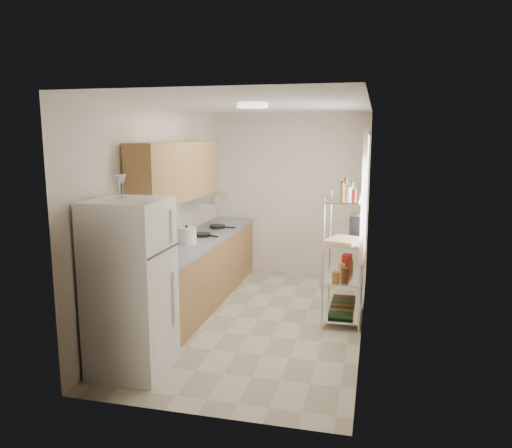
{
  "coord_description": "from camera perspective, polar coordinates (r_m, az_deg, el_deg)",
  "views": [
    {
      "loc": [
        1.35,
        -5.71,
        2.25
      ],
      "look_at": [
        -0.09,
        0.25,
        1.16
      ],
      "focal_mm": 35.0,
      "sensor_mm": 36.0,
      "label": 1
    }
  ],
  "objects": [
    {
      "name": "room",
      "position": [
        5.95,
        0.3,
        0.92
      ],
      "size": [
        2.52,
        4.42,
        2.62
      ],
      "color": "beige",
      "rests_on": "ground"
    },
    {
      "name": "counter_run",
      "position": [
        6.8,
        -6.44,
        -5.28
      ],
      "size": [
        0.63,
        3.51,
        0.9
      ],
      "color": "#9E7443",
      "rests_on": "ground"
    },
    {
      "name": "upper_cabinets",
      "position": [
        6.31,
        -8.91,
        5.99
      ],
      "size": [
        0.33,
        2.2,
        0.72
      ],
      "primitive_type": "cube",
      "color": "#9E7443",
      "rests_on": "room"
    },
    {
      "name": "range_hood",
      "position": [
        7.07,
        -5.94,
        3.07
      ],
      "size": [
        0.5,
        0.6,
        0.12
      ],
      "primitive_type": "cube",
      "color": "#B7BABC",
      "rests_on": "room"
    },
    {
      "name": "window",
      "position": [
        6.11,
        12.35,
        3.29
      ],
      "size": [
        0.06,
        1.0,
        1.46
      ],
      "primitive_type": "cube",
      "color": "white",
      "rests_on": "room"
    },
    {
      "name": "bakers_rack",
      "position": [
        6.13,
        10.12,
        -0.79
      ],
      "size": [
        0.45,
        0.9,
        1.73
      ],
      "color": "silver",
      "rests_on": "ground"
    },
    {
      "name": "ceiling_dome",
      "position": [
        5.59,
        -0.42,
        13.39
      ],
      "size": [
        0.34,
        0.34,
        0.05
      ],
      "primitive_type": "cylinder",
      "color": "white",
      "rests_on": "room"
    },
    {
      "name": "refrigerator",
      "position": [
        4.9,
        -14.14,
        -7.01
      ],
      "size": [
        0.69,
        0.69,
        1.67
      ],
      "primitive_type": "cube",
      "color": "white",
      "rests_on": "ground"
    },
    {
      "name": "wine_glass_a",
      "position": [
        4.87,
        -14.99,
        4.23
      ],
      "size": [
        0.08,
        0.08,
        0.22
      ],
      "primitive_type": null,
      "color": "silver",
      "rests_on": "refrigerator"
    },
    {
      "name": "wine_glass_b",
      "position": [
        4.77,
        -15.33,
        4.09
      ],
      "size": [
        0.08,
        0.08,
        0.22
      ],
      "primitive_type": null,
      "color": "silver",
      "rests_on": "refrigerator"
    },
    {
      "name": "rice_cooker",
      "position": [
        6.36,
        -7.94,
        -1.31
      ],
      "size": [
        0.25,
        0.25,
        0.2
      ],
      "primitive_type": "cylinder",
      "color": "silver",
      "rests_on": "counter_run"
    },
    {
      "name": "frying_pan_large",
      "position": [
        6.8,
        -6.15,
        -1.22
      ],
      "size": [
        0.3,
        0.3,
        0.04
      ],
      "primitive_type": "cylinder",
      "rotation": [
        0.0,
        0.0,
        -0.39
      ],
      "color": "black",
      "rests_on": "counter_run"
    },
    {
      "name": "frying_pan_small",
      "position": [
        7.36,
        -4.43,
        -0.3
      ],
      "size": [
        0.25,
        0.25,
        0.05
      ],
      "primitive_type": "cylinder",
      "rotation": [
        0.0,
        0.0,
        -0.12
      ],
      "color": "black",
      "rests_on": "counter_run"
    },
    {
      "name": "cutting_board",
      "position": [
        6.01,
        10.03,
        -1.8
      ],
      "size": [
        0.46,
        0.53,
        0.03
      ],
      "primitive_type": "cube",
      "rotation": [
        0.0,
        0.0,
        -0.3
      ],
      "color": "tan",
      "rests_on": "bakers_rack"
    },
    {
      "name": "espresso_machine",
      "position": [
        6.44,
        11.39,
        0.01
      ],
      "size": [
        0.16,
        0.23,
        0.26
      ],
      "primitive_type": "cube",
      "rotation": [
        0.0,
        0.0,
        -0.05
      ],
      "color": "black",
      "rests_on": "bakers_rack"
    },
    {
      "name": "storage_bag",
      "position": [
        6.55,
        10.35,
        -4.21
      ],
      "size": [
        0.13,
        0.17,
        0.17
      ],
      "primitive_type": "cube",
      "rotation": [
        0.0,
        0.0,
        -0.15
      ],
      "color": "#A61E14",
      "rests_on": "bakers_rack"
    }
  ]
}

